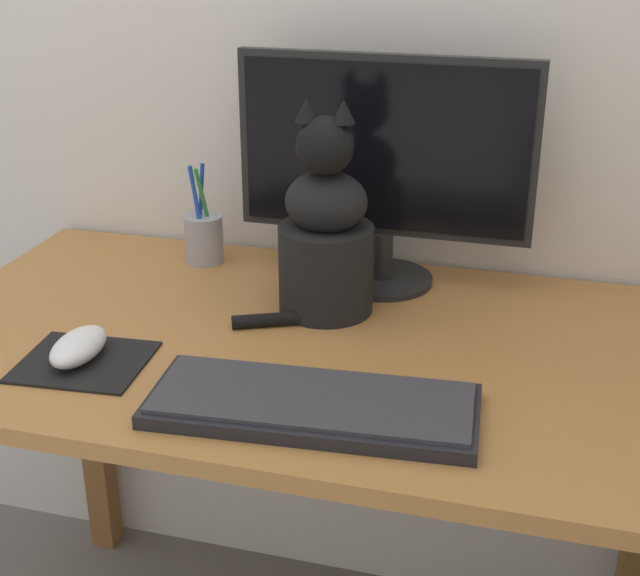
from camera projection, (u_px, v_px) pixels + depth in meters
desk at (304, 402)px, 1.33m from camera, size 1.16×0.66×0.71m
monitor at (384, 163)px, 1.40m from camera, size 0.47×0.17×0.37m
keyboard at (313, 404)px, 1.10m from camera, size 0.42×0.19×0.02m
mousepad_left at (84, 362)px, 1.22m from camera, size 0.18×0.16×0.00m
computer_mouse_left at (79, 347)px, 1.21m from camera, size 0.06×0.11×0.04m
cat at (325, 236)px, 1.33m from camera, size 0.20×0.19×0.33m
pen_cup at (204, 236)px, 1.55m from camera, size 0.07×0.07×0.17m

